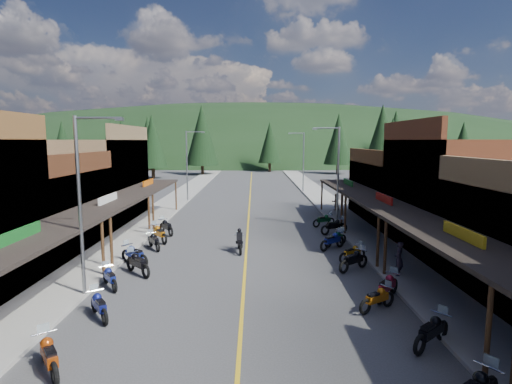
{
  "coord_description": "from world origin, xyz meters",
  "views": [
    {
      "loc": [
        0.49,
        -23.16,
        6.96
      ],
      "look_at": [
        0.65,
        7.34,
        3.0
      ],
      "focal_mm": 28.0,
      "sensor_mm": 36.0,
      "label": 1
    }
  ],
  "objects_px": {
    "pine_8": "(111,147)",
    "bike_east_6": "(354,259)",
    "pine_1": "(148,139)",
    "pine_3": "(270,142)",
    "bike_west_9": "(159,233)",
    "pine_7": "(122,139)",
    "shop_east_2": "(464,195)",
    "pine_5": "(395,136)",
    "bike_east_5": "(387,285)",
    "bike_east_11": "(324,220)",
    "pine_2": "(202,135)",
    "pedestrian_east_b": "(336,202)",
    "bike_west_10": "(166,226)",
    "bike_east_3": "(432,330)",
    "bike_east_8": "(332,240)",
    "bike_west_7": "(134,254)",
    "bike_east_9": "(336,237)",
    "streetlight_0": "(83,198)",
    "pine_6": "(463,143)",
    "streetlight_1": "(188,163)",
    "bike_west_6": "(138,262)",
    "pine_4": "(338,139)",
    "pine_0": "(63,143)",
    "pine_10": "(152,141)",
    "rider_on_bike": "(240,242)",
    "bike_west_8": "(154,240)",
    "bike_west_3": "(49,354)",
    "pine_11": "(382,139)",
    "pedestrian_east_a": "(399,258)",
    "shop_west_2": "(28,211)",
    "streetlight_2": "(336,172)",
    "pine_9": "(392,144)",
    "bike_east_7": "(352,252)",
    "bike_west_5": "(110,277)",
    "shop_west_3": "(89,180)",
    "bike_east_4": "(377,298)"
  },
  "relations": [
    {
      "from": "pine_8",
      "to": "bike_east_6",
      "type": "xyz_separation_m",
      "value": [
        27.84,
        -42.47,
        -5.34
      ]
    },
    {
      "from": "pine_8",
      "to": "bike_east_8",
      "type": "height_order",
      "value": "pine_8"
    },
    {
      "from": "pine_1",
      "to": "bike_west_8",
      "type": "xyz_separation_m",
      "value": [
        18.08,
        -68.18,
        -6.65
      ]
    },
    {
      "from": "bike_west_10",
      "to": "bike_east_9",
      "type": "height_order",
      "value": "bike_west_10"
    },
    {
      "from": "pine_11",
      "to": "pedestrian_east_a",
      "type": "bearing_deg",
      "value": -106.29
    },
    {
      "from": "pine_3",
      "to": "bike_east_11",
      "type": "bearing_deg",
      "value": -87.84
    },
    {
      "from": "pine_0",
      "to": "pine_2",
      "type": "relative_size",
      "value": 0.79
    },
    {
      "from": "shop_west_2",
      "to": "bike_west_6",
      "type": "relative_size",
      "value": 4.72
    },
    {
      "from": "bike_east_5",
      "to": "bike_east_11",
      "type": "xyz_separation_m",
      "value": [
        -0.2,
        14.87,
        -0.03
      ]
    },
    {
      "from": "streetlight_2",
      "to": "pine_6",
      "type": "distance_m",
      "value": 68.3
    },
    {
      "from": "bike_west_10",
      "to": "bike_east_6",
      "type": "distance_m",
      "value": 14.53
    },
    {
      "from": "pine_6",
      "to": "bike_west_7",
      "type": "bearing_deg",
      "value": -128.64
    },
    {
      "from": "shop_west_2",
      "to": "bike_east_11",
      "type": "distance_m",
      "value": 21.15
    },
    {
      "from": "shop_west_3",
      "to": "shop_east_2",
      "type": "bearing_deg",
      "value": -19.2
    },
    {
      "from": "bike_west_9",
      "to": "pedestrian_east_a",
      "type": "relative_size",
      "value": 1.34
    },
    {
      "from": "pine_1",
      "to": "bike_east_8",
      "type": "distance_m",
      "value": 74.66
    },
    {
      "from": "streetlight_1",
      "to": "bike_east_4",
      "type": "bearing_deg",
      "value": -67.07
    },
    {
      "from": "bike_west_9",
      "to": "pine_7",
      "type": "bearing_deg",
      "value": 72.51
    },
    {
      "from": "bike_west_7",
      "to": "pine_5",
      "type": "bearing_deg",
      "value": 8.67
    },
    {
      "from": "bike_west_3",
      "to": "bike_east_5",
      "type": "height_order",
      "value": "bike_west_3"
    },
    {
      "from": "bike_west_10",
      "to": "bike_west_6",
      "type": "bearing_deg",
      "value": -122.06
    },
    {
      "from": "rider_on_bike",
      "to": "shop_east_2",
      "type": "bearing_deg",
      "value": -4.29
    },
    {
      "from": "pine_7",
      "to": "bike_west_7",
      "type": "bearing_deg",
      "value": -71.58
    },
    {
      "from": "bike_west_8",
      "to": "pine_6",
      "type": "bearing_deg",
      "value": 18.96
    },
    {
      "from": "pine_10",
      "to": "rider_on_bike",
      "type": "xyz_separation_m",
      "value": [
        17.59,
        -48.83,
        -6.15
      ]
    },
    {
      "from": "bike_east_9",
      "to": "pedestrian_east_b",
      "type": "xyz_separation_m",
      "value": [
        2.61,
        12.86,
        0.39
      ]
    },
    {
      "from": "streetlight_0",
      "to": "bike_east_8",
      "type": "bearing_deg",
      "value": 31.83
    },
    {
      "from": "rider_on_bike",
      "to": "streetlight_0",
      "type": "bearing_deg",
      "value": -138.79
    },
    {
      "from": "shop_east_2",
      "to": "pine_5",
      "type": "distance_m",
      "value": 73.29
    },
    {
      "from": "pine_9",
      "to": "bike_east_7",
      "type": "height_order",
      "value": "pine_9"
    },
    {
      "from": "pine_4",
      "to": "pine_0",
      "type": "bearing_deg",
      "value": 178.03
    },
    {
      "from": "streetlight_0",
      "to": "bike_west_3",
      "type": "bearing_deg",
      "value": -77.54
    },
    {
      "from": "pine_3",
      "to": "bike_west_9",
      "type": "height_order",
      "value": "pine_3"
    },
    {
      "from": "shop_west_2",
      "to": "bike_west_6",
      "type": "distance_m",
      "value": 9.66
    },
    {
      "from": "pine_2",
      "to": "bike_west_9",
      "type": "height_order",
      "value": "pine_2"
    },
    {
      "from": "streetlight_1",
      "to": "bike_east_9",
      "type": "relative_size",
      "value": 3.88
    },
    {
      "from": "pine_3",
      "to": "bike_east_3",
      "type": "relative_size",
      "value": 5.03
    },
    {
      "from": "pine_10",
      "to": "shop_west_2",
      "type": "bearing_deg",
      "value": -84.98
    },
    {
      "from": "bike_west_7",
      "to": "bike_east_9",
      "type": "xyz_separation_m",
      "value": [
        12.13,
        3.91,
        -0.05
      ]
    },
    {
      "from": "pine_1",
      "to": "pine_3",
      "type": "xyz_separation_m",
      "value": [
        28.0,
        -4.0,
        -0.75
      ]
    },
    {
      "from": "pine_5",
      "to": "bike_west_9",
      "type": "relative_size",
      "value": 5.96
    },
    {
      "from": "bike_west_9",
      "to": "bike_east_6",
      "type": "height_order",
      "value": "bike_west_9"
    },
    {
      "from": "pine_6",
      "to": "pine_9",
      "type": "xyz_separation_m",
      "value": [
        -22.0,
        -19.0,
        -0.1
      ]
    },
    {
      "from": "pine_2",
      "to": "pedestrian_east_b",
      "type": "xyz_separation_m",
      "value": [
        18.51,
        -42.58,
        -7.02
      ]
    },
    {
      "from": "shop_west_2",
      "to": "pine_8",
      "type": "height_order",
      "value": "pine_8"
    },
    {
      "from": "bike_west_6",
      "to": "bike_east_9",
      "type": "distance_m",
      "value": 12.76
    },
    {
      "from": "streetlight_2",
      "to": "bike_west_10",
      "type": "relative_size",
      "value": 3.57
    },
    {
      "from": "pine_10",
      "to": "bike_west_5",
      "type": "xyz_separation_m",
      "value": [
        11.67,
        -54.96,
        -6.22
      ]
    },
    {
      "from": "pine_1",
      "to": "bike_east_8",
      "type": "height_order",
      "value": "pine_1"
    },
    {
      "from": "pine_7",
      "to": "bike_east_8",
      "type": "distance_m",
      "value": 83.46
    }
  ]
}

